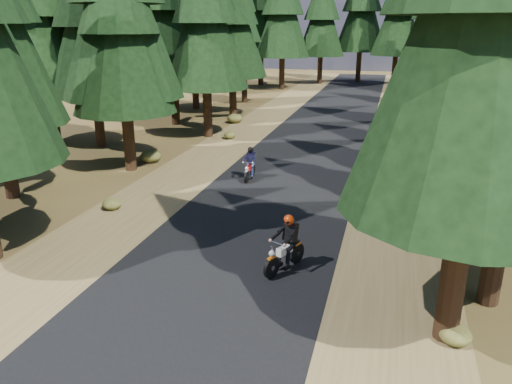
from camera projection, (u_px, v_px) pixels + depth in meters
The scene contains 9 objects.
ground at pixel (243, 240), 15.58m from camera, with size 120.00×120.00×0.00m, color #422F17.
road at pixel (279, 191), 20.14m from camera, with size 6.00×100.00×0.01m, color black.
shoulder_l at pixel (174, 182), 21.29m from camera, with size 3.20×100.00×0.01m, color brown.
shoulder_r at pixel (396, 201), 18.99m from camera, with size 3.20×100.00×0.01m, color brown.
log_near at pixel (484, 181), 20.92m from camera, with size 0.32×0.32×4.92m, color #4C4233.
log_far at pixel (489, 237), 15.48m from camera, with size 0.24×0.24×3.47m, color #4C4233.
understory_shrubs at pixel (334, 162), 23.25m from camera, with size 16.20×33.13×0.66m.
rider_lead at pixel (285, 253), 13.51m from camera, with size 1.22×1.82×1.57m.
rider_follow at pixel (250, 169), 21.46m from camera, with size 0.50×1.58×1.40m.
Camera 1 is at (4.15, -13.66, 6.44)m, focal length 35.00 mm.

